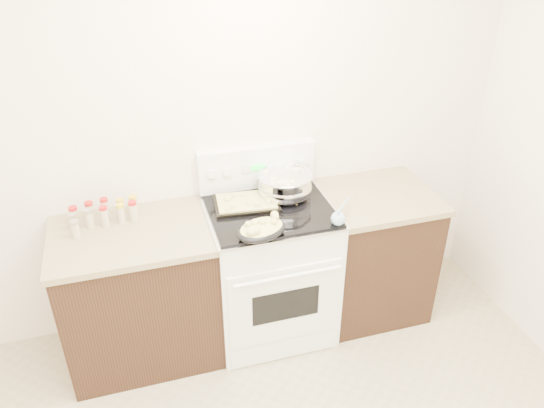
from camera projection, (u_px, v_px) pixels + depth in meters
name	position (u px, v px, depth m)	size (l,w,h in m)	color
room_shell	(291.00, 241.00, 1.58)	(4.10, 3.60, 2.75)	white
counter_left	(141.00, 294.00, 3.27)	(0.93, 0.67, 0.92)	black
counter_right	(371.00, 252.00, 3.66)	(0.73, 0.67, 0.92)	black
kitchen_range	(270.00, 267.00, 3.46)	(0.78, 0.73, 1.22)	white
mixing_bowl	(285.00, 185.00, 3.31)	(0.45, 0.45, 0.20)	silver
roasting_pan	(261.00, 229.00, 2.93)	(0.35, 0.30, 0.11)	black
baking_sheet	(246.00, 203.00, 3.24)	(0.42, 0.31, 0.06)	black
wooden_spoon	(273.00, 203.00, 3.25)	(0.20, 0.21, 0.04)	tan
blue_ladle	(339.00, 217.00, 3.06)	(0.20, 0.24, 0.11)	#81AFC1
spice_jars	(103.00, 214.00, 3.09)	(0.39, 0.23, 0.13)	#BFB28C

